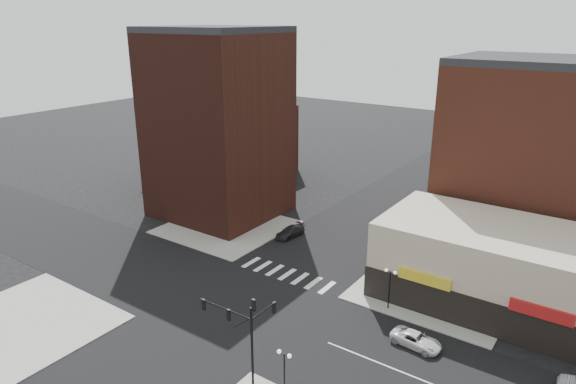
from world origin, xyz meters
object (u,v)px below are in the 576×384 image
Objects in this scene: traffic_signal at (245,325)px; white_suv at (416,340)px; street_lamp_ne at (390,279)px; street_lamp_se_a at (284,363)px; dark_sedan_north at (290,232)px.

traffic_signal is 1.78× the size of white_suv.
street_lamp_ne is 0.95× the size of white_suv.
street_lamp_se_a is at bearing -93.58° from street_lamp_ne.
white_suv is at bearing 65.52° from street_lamp_se_a.
street_lamp_se_a is 16.03m from street_lamp_ne.
traffic_signal is 1.87× the size of street_lamp_se_a.
traffic_signal is 16.62m from street_lamp_ne.
street_lamp_se_a is at bearing -49.48° from dark_sedan_north.
traffic_signal is 1.74× the size of dark_sedan_north.
white_suv is (4.44, -4.04, -2.68)m from street_lamp_ne.
traffic_signal is at bearing -106.75° from street_lamp_ne.
traffic_signal is 28.27m from dark_sedan_north.
street_lamp_se_a is 1.00× the size of street_lamp_ne.
dark_sedan_north is at bearing 123.90° from street_lamp_se_a.
traffic_signal is at bearing -55.71° from dark_sedan_north.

